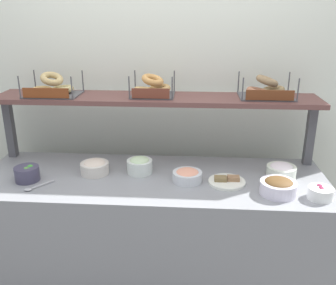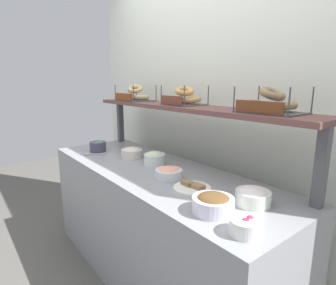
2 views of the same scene
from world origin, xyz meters
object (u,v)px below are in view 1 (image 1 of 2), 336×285
Objects in this scene: bowl_lox_spread at (187,175)px; bowl_beet_salad at (320,193)px; serving_plate_white at (227,181)px; bagel_basket_everything at (266,90)px; bowl_potato_salad at (95,167)px; bagel_basket_plain at (52,88)px; bagel_basket_sesame at (152,88)px; bowl_cream_cheese at (281,170)px; bowl_scallion_spread at (140,165)px; serving_spoon_near_plate at (35,187)px; bowl_chocolate_spread at (278,186)px; bowl_veggie_mix at (27,173)px.

bowl_lox_spread is 1.30× the size of bowl_beet_salad.
bagel_basket_everything is at bearing 54.28° from serving_plate_white.
bowl_beet_salad is at bearing -10.48° from bowl_potato_salad.
bagel_basket_plain is at bearing 143.43° from bowl_potato_salad.
bagel_basket_sesame is 0.70m from bagel_basket_everything.
bowl_potato_salad is 0.99× the size of bowl_cream_cheese.
serving_plate_white is at bearing -11.84° from bowl_scallion_spread.
bagel_basket_sesame reaches higher than serving_spoon_near_plate.
bowl_chocolate_spread is at bearing -106.00° from bowl_cream_cheese.
bowl_veggie_mix is 0.42× the size of bagel_basket_plain.
bowl_potato_salad is 1.31× the size of bowl_beet_salad.
bowl_lox_spread is at bearing 10.34° from serving_spoon_near_plate.
bowl_cream_cheese is at bearing 17.48° from serving_plate_white.
bagel_basket_plain is at bearing 164.53° from serving_plate_white.
bowl_lox_spread is 0.99× the size of bowl_cream_cheese.
bowl_beet_salad is (1.27, -0.23, -0.01)m from bowl_potato_salad.
bagel_basket_plain is at bearing 172.01° from bowl_cream_cheese.
bowl_potato_salad and bowl_cream_cheese have the same top height.
bowl_scallion_spread is (-0.29, 0.10, 0.02)m from bowl_lox_spread.
bagel_basket_plain is (-1.42, 0.20, 0.43)m from bowl_cream_cheese.
bagel_basket_sesame is at bearing 75.35° from bowl_scallion_spread.
bowl_scallion_spread is 0.53m from serving_plate_white.
serving_spoon_near_plate is at bearing -178.78° from bowl_chocolate_spread.
bowl_veggie_mix is 0.93m from bowl_lox_spread.
bowl_scallion_spread is at bearing 161.32° from bowl_lox_spread.
bowl_potato_salad is at bearing -166.09° from bagel_basket_everything.
bagel_basket_sesame is (-0.73, 0.45, 0.43)m from bowl_chocolate_spread.
bowl_beet_salad reaches higher than serving_plate_white.
bowl_beet_salad is 1.15m from bagel_basket_sesame.
bowl_chocolate_spread is at bearing -10.49° from bowl_potato_salad.
bagel_basket_plain is 1.17× the size of bagel_basket_sesame.
serving_spoon_near_plate is 0.44× the size of bagel_basket_everything.
serving_plate_white is (0.23, -0.01, -0.02)m from bowl_lox_spread.
serving_plate_white is (0.52, -0.11, -0.04)m from bowl_scallion_spread.
bowl_cream_cheese is (1.49, 0.15, -0.00)m from bowl_veggie_mix.
bagel_basket_plain is at bearing -176.91° from bagel_basket_sesame.
bowl_veggie_mix is 1.42m from bowl_chocolate_spread.
bagel_basket_everything is at bearing 15.25° from bowl_veggie_mix.
bowl_beet_salad reaches higher than serving_spoon_near_plate.
bagel_basket_plain is at bearing 92.00° from serving_spoon_near_plate.
bowl_chocolate_spread is 1.07m from bowl_potato_salad.
bagel_basket_everything is (0.47, 0.33, 0.44)m from bowl_lox_spread.
bagel_basket_sesame is at bearing 28.75° from bowl_veggie_mix.
bagel_basket_sesame is (0.63, 0.03, 0.00)m from bagel_basket_plain.
serving_spoon_near_plate is 0.91m from bagel_basket_sesame.
bowl_veggie_mix is 0.81× the size of bowl_cream_cheese.
bagel_basket_everything is (1.03, 0.26, 0.43)m from bowl_potato_salad.
serving_plate_white is at bearing 7.65° from serving_spoon_near_plate.
bowl_scallion_spread reaches higher than serving_plate_white.
serving_plate_white is at bearing -5.74° from bowl_potato_salad.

